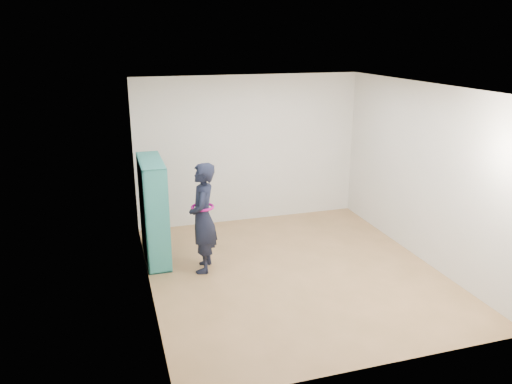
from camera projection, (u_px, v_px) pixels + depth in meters
name	position (u px, v px, depth m)	size (l,w,h in m)	color
floor	(293.00, 271.00, 7.14)	(4.50, 4.50, 0.00)	olive
ceiling	(298.00, 87.00, 6.36)	(4.50, 4.50, 0.00)	white
wall_left	(145.00, 198.00, 6.19)	(0.02, 4.50, 2.60)	silver
wall_right	(423.00, 173.00, 7.30)	(0.02, 4.50, 2.60)	silver
wall_back	(249.00, 150.00, 8.80)	(4.00, 0.02, 2.60)	silver
wall_front	(382.00, 250.00, 4.69)	(4.00, 0.02, 2.60)	silver
bookshelf	(152.00, 212.00, 7.35)	(0.33, 1.15, 1.53)	teal
person	(203.00, 218.00, 6.98)	(0.53, 0.66, 1.58)	black
smartphone	(194.00, 209.00, 7.01)	(0.01, 0.09, 0.12)	silver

